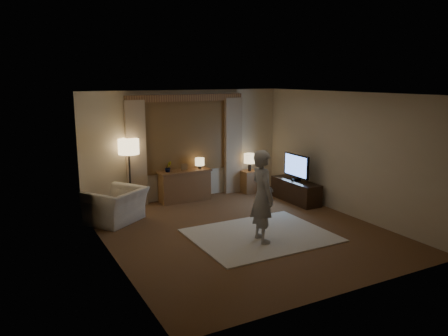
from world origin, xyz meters
TOP-DOWN VIEW (x-y plane):
  - room at (0.00, 0.50)m, footprint 5.04×5.54m
  - rug at (0.16, -0.35)m, footprint 2.50×2.00m
  - sideboard at (-0.15, 2.50)m, footprint 1.20×0.40m
  - picture_frame at (-0.15, 2.50)m, footprint 0.16×0.02m
  - plant at (-0.55, 2.50)m, footprint 0.17×0.13m
  - table_lamp_sideboard at (0.25, 2.50)m, footprint 0.22×0.22m
  - floor_lamp at (-1.46, 2.50)m, footprint 0.46×0.46m
  - armchair at (-1.99, 1.69)m, footprint 1.40×1.37m
  - side_table at (1.62, 2.45)m, footprint 0.40×0.40m
  - table_lamp_side at (1.62, 2.45)m, footprint 0.30×0.30m
  - tv_stand at (2.15, 1.22)m, footprint 0.45×1.40m
  - tv at (2.15, 1.22)m, footprint 0.21×0.87m
  - person at (0.02, -0.60)m, footprint 0.47×0.64m

SIDE VIEW (x-z plane):
  - rug at x=0.16m, z-range 0.00..0.02m
  - tv_stand at x=2.15m, z-range 0.00..0.50m
  - side_table at x=1.62m, z-range 0.00..0.56m
  - armchair at x=-1.99m, z-range 0.00..0.69m
  - sideboard at x=-0.15m, z-range 0.00..0.70m
  - picture_frame at x=-0.15m, z-range 0.70..0.90m
  - person at x=0.02m, z-range 0.02..1.66m
  - tv at x=2.15m, z-range 0.53..1.16m
  - plant at x=-0.55m, z-range 0.70..1.00m
  - table_lamp_side at x=1.62m, z-range 0.65..1.09m
  - table_lamp_sideboard at x=0.25m, z-range 0.75..1.05m
  - floor_lamp at x=-1.46m, z-range 0.53..2.10m
  - room at x=0.00m, z-range 0.01..2.65m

